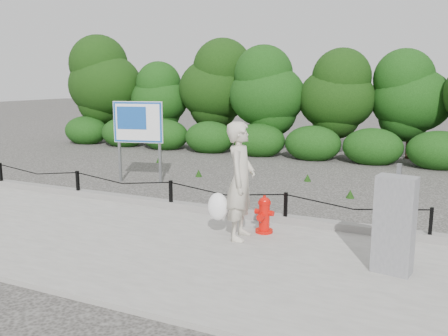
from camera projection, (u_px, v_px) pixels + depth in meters
ground at (171, 212)px, 9.97m from camera, size 90.00×90.00×0.00m
sidewalk at (111, 239)px, 8.18m from camera, size 14.00×4.00×0.08m
curb at (172, 205)px, 9.99m from camera, size 14.00×0.22×0.14m
chain_barrier at (171, 191)px, 9.89m from camera, size 10.06×0.06×0.60m
treeline at (288, 89)px, 17.59m from camera, size 20.34×3.61×4.52m
fire_hydrant at (264, 215)px, 8.34m from camera, size 0.35×0.36×0.67m
pedestrian at (239, 183)px, 7.93m from camera, size 0.81×0.78×1.99m
utility_cabinet at (394, 225)px, 6.55m from camera, size 0.57×0.42×1.52m
advertising_sign at (138, 126)px, 12.52m from camera, size 1.34×0.39×2.18m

